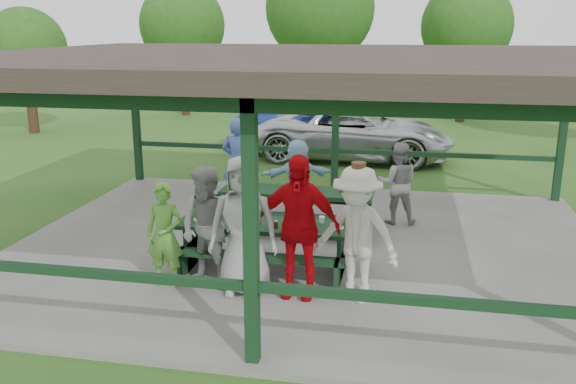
% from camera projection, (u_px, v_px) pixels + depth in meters
% --- Properties ---
extents(ground, '(90.00, 90.00, 0.00)m').
position_uv_depth(ground, '(308.00, 251.00, 10.49)').
color(ground, '#2B581B').
rests_on(ground, ground).
extents(concrete_slab, '(10.00, 8.00, 0.10)m').
position_uv_depth(concrete_slab, '(308.00, 248.00, 10.48)').
color(concrete_slab, slate).
rests_on(concrete_slab, ground).
extents(pavilion_structure, '(10.60, 8.60, 3.24)m').
position_uv_depth(pavilion_structure, '(309.00, 63.00, 9.66)').
color(pavilion_structure, black).
rests_on(pavilion_structure, concrete_slab).
extents(picnic_table_near, '(2.69, 1.39, 0.75)m').
position_uv_depth(picnic_table_near, '(265.00, 241.00, 9.29)').
color(picnic_table_near, black).
rests_on(picnic_table_near, concrete_slab).
extents(picnic_table_far, '(2.72, 1.39, 0.75)m').
position_uv_depth(picnic_table_far, '(296.00, 204.00, 11.16)').
color(picnic_table_far, black).
rests_on(picnic_table_far, concrete_slab).
extents(table_setting, '(2.38, 0.45, 0.10)m').
position_uv_depth(table_setting, '(264.00, 221.00, 9.23)').
color(table_setting, white).
rests_on(table_setting, picnic_table_near).
extents(contestant_green, '(0.56, 0.37, 1.52)m').
position_uv_depth(contestant_green, '(165.00, 235.00, 8.68)').
color(contestant_green, '#579B36').
rests_on(contestant_green, concrete_slab).
extents(contestant_grey_left, '(1.03, 0.92, 1.77)m').
position_uv_depth(contestant_grey_left, '(208.00, 228.00, 8.59)').
color(contestant_grey_left, gray).
rests_on(contestant_grey_left, concrete_slab).
extents(contestant_grey_mid, '(1.03, 0.74, 1.96)m').
position_uv_depth(contestant_grey_mid, '(243.00, 226.00, 8.39)').
color(contestant_grey_mid, '#979799').
rests_on(contestant_grey_mid, concrete_slab).
extents(contestant_red, '(1.21, 0.57, 2.01)m').
position_uv_depth(contestant_red, '(298.00, 226.00, 8.29)').
color(contestant_red, '#BF050E').
rests_on(contestant_red, concrete_slab).
extents(contestant_white_fedora, '(1.38, 1.06, 1.94)m').
position_uv_depth(contestant_white_fedora, '(357.00, 235.00, 8.14)').
color(contestant_white_fedora, beige).
rests_on(contestant_white_fedora, concrete_slab).
extents(spectator_lblue, '(1.49, 0.94, 1.53)m').
position_uv_depth(spectator_lblue, '(298.00, 177.00, 11.98)').
color(spectator_lblue, '#8DC2DA').
rests_on(spectator_lblue, concrete_slab).
extents(spectator_blue, '(0.70, 0.48, 1.85)m').
position_uv_depth(spectator_blue, '(238.00, 162.00, 12.53)').
color(spectator_blue, '#4157AA').
rests_on(spectator_blue, concrete_slab).
extents(spectator_grey, '(0.81, 0.66, 1.56)m').
position_uv_depth(spectator_grey, '(397.00, 183.00, 11.46)').
color(spectator_grey, gray).
rests_on(spectator_grey, concrete_slab).
extents(pickup_truck, '(5.67, 2.76, 1.55)m').
position_uv_depth(pickup_truck, '(355.00, 132.00, 17.53)').
color(pickup_truck, silver).
rests_on(pickup_truck, ground).
extents(farm_trailer, '(3.66, 2.10, 1.27)m').
position_uv_depth(farm_trailer, '(282.00, 131.00, 18.61)').
color(farm_trailer, navy).
rests_on(farm_trailer, ground).
extents(tree_far_left, '(3.55, 3.55, 5.55)m').
position_uv_depth(tree_far_left, '(182.00, 25.00, 25.47)').
color(tree_far_left, '#301E13').
rests_on(tree_far_left, ground).
extents(tree_left, '(4.13, 4.13, 6.46)m').
position_uv_depth(tree_left, '(320.00, 8.00, 23.05)').
color(tree_left, '#301E13').
rests_on(tree_left, ground).
extents(tree_mid, '(3.52, 3.52, 5.50)m').
position_uv_depth(tree_mid, '(467.00, 26.00, 23.69)').
color(tree_mid, '#301E13').
rests_on(tree_mid, ground).
extents(tree_edge_left, '(2.82, 2.82, 4.40)m').
position_uv_depth(tree_edge_left, '(25.00, 49.00, 21.28)').
color(tree_edge_left, '#301E13').
rests_on(tree_edge_left, ground).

